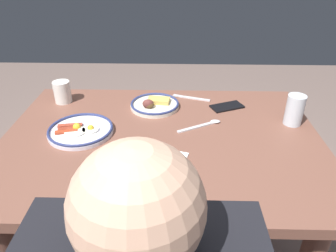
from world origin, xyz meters
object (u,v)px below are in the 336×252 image
Objects in this scene: plate_near_main at (154,104)px; plate_center_pancakes at (80,130)px; drinking_glass at (294,111)px; cell_phone at (227,107)px; paper_napkin at (162,161)px; tea_spoon at (205,124)px; fork_near at (191,98)px; coffee_mug at (62,92)px.

plate_near_main is 0.87× the size of plate_center_pancakes.
plate_center_pancakes is 2.01× the size of drinking_glass.
drinking_glass is at bearing 127.22° from cell_phone.
plate_near_main is at bearing -82.55° from paper_napkin.
drinking_glass reaches higher than tea_spoon.
tea_spoon is at bearing 144.02° from plate_near_main.
paper_napkin is at bearing 77.04° from fork_near.
tea_spoon is at bearing 162.28° from coffee_mug.
fork_near is (-0.44, -0.33, -0.01)m from plate_center_pancakes.
plate_near_main is 0.33m from cell_phone.
cell_phone is (0.25, -0.14, -0.05)m from drinking_glass.
drinking_glass is at bearing -175.98° from tea_spoon.
coffee_mug is 0.66m from paper_napkin.
paper_napkin is at bearing 56.72° from tea_spoon.
cell_phone is (-0.76, 0.04, -0.05)m from coffee_mug.
plate_near_main reaches higher than tea_spoon.
plate_center_pancakes is 2.53× the size of coffee_mug.
coffee_mug reaches higher than fork_near.
plate_near_main reaches higher than paper_napkin.
drinking_glass is 0.36m from tea_spoon.
plate_near_main is at bearing 30.21° from fork_near.
paper_napkin is at bearing 97.45° from plate_near_main.
fork_near is (-0.60, -0.05, -0.05)m from coffee_mug.
tea_spoon is at bearing -123.28° from paper_napkin.
coffee_mug is 0.60m from fork_near.
drinking_glass is (-0.57, 0.13, 0.04)m from plate_near_main.
cell_phone is at bearing 150.42° from fork_near.
paper_napkin is (0.27, 0.41, -0.00)m from cell_phone.
coffee_mug is (0.15, -0.28, 0.04)m from plate_center_pancakes.
fork_near is at bearing -143.56° from plate_center_pancakes.
tea_spoon reaches higher than cell_phone.
plate_near_main is 2.20× the size of coffee_mug.
fork_near is at bearing -79.53° from tea_spoon.
tea_spoon is (-0.64, 0.21, -0.05)m from coffee_mug.
drinking_glass is 0.70× the size of fork_near.
paper_napkin is 0.84× the size of tea_spoon.
fork_near is at bearing -149.79° from plate_near_main.
paper_napkin is 0.52m from fork_near.
plate_center_pancakes reaches higher than paper_napkin.
plate_near_main reaches higher than fork_near.
cell_phone reaches higher than paper_napkin.
coffee_mug reaches higher than plate_center_pancakes.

